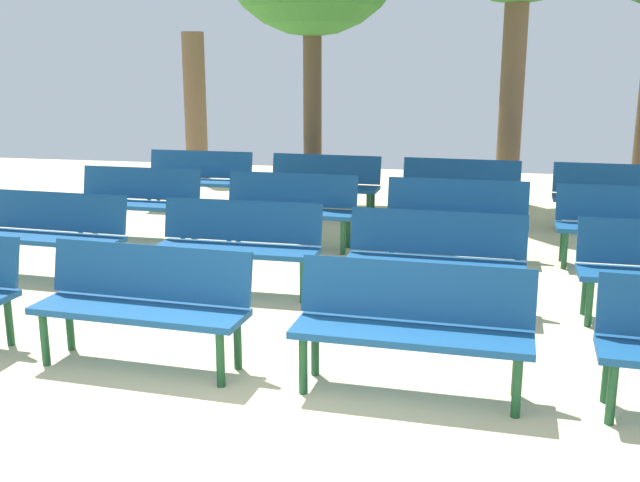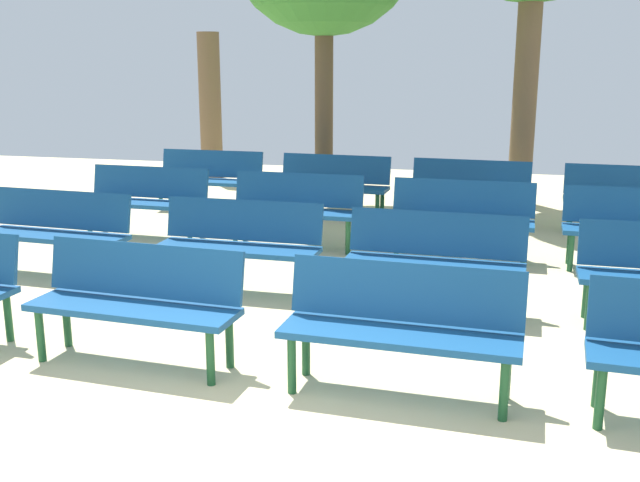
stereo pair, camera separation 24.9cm
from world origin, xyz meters
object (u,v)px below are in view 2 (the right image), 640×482
object	(u,v)px
bench_r3_c3	(628,195)
bench_r2_c0	(146,197)
bench_r1_c1	(240,240)
tree_0	(210,106)
bench_r2_c2	(462,214)
bench_r3_c0	(209,176)
bench_r1_c0	(57,228)
bench_r1_c2	(435,255)
bench_r0_c1	(137,297)
bench_r3_c1	(333,182)
bench_r3_c2	(470,188)
bench_r0_c2	(402,322)
bench_r2_c1	(296,205)

from	to	relation	value
bench_r3_c3	bench_r2_c0	bearing A→B (deg)	-162.80
bench_r1_c1	bench_r3_c3	distance (m)	5.34
tree_0	bench_r2_c2	bearing A→B (deg)	-44.34
bench_r3_c0	bench_r1_c1	bearing A→B (deg)	-63.23
bench_r1_c0	bench_r2_c2	size ratio (longest dim) A/B	1.01
bench_r1_c0	bench_r1_c2	size ratio (longest dim) A/B	1.00
bench_r0_c1	bench_r2_c2	bearing A→B (deg)	63.01
bench_r3_c1	bench_r1_c0	bearing A→B (deg)	-117.75
bench_r3_c0	bench_r3_c1	world-z (taller)	same
bench_r2_c0	bench_r3_c0	bearing A→B (deg)	87.99
bench_r0_c1	bench_r2_c2	distance (m)	4.22
bench_r3_c2	bench_r3_c3	distance (m)	2.02
bench_r2_c2	bench_r3_c1	distance (m)	2.70
bench_r1_c1	tree_0	xyz separation A→B (m)	(-2.96, 6.64, 0.84)
bench_r0_c2	bench_r3_c2	world-z (taller)	same
bench_r3_c1	tree_0	distance (m)	4.35
bench_r1_c2	bench_r2_c0	world-z (taller)	same
bench_r0_c2	bench_r1_c1	distance (m)	2.67
bench_r2_c0	bench_r1_c1	bearing A→B (deg)	-42.63
bench_r1_c0	bench_r3_c3	distance (m)	6.99
bench_r1_c1	bench_r3_c1	world-z (taller)	same
bench_r0_c1	bench_r2_c2	world-z (taller)	same
bench_r0_c2	bench_r1_c0	world-z (taller)	same
bench_r0_c2	bench_r3_c3	bearing A→B (deg)	70.57
bench_r1_c2	bench_r3_c3	distance (m)	4.21
bench_r1_c1	bench_r2_c2	xyz separation A→B (m)	(2.03, 1.76, 0.00)
bench_r2_c1	bench_r3_c2	size ratio (longest dim) A/B	0.99
bench_r1_c0	bench_r3_c3	size ratio (longest dim) A/B	1.00
bench_r1_c0	tree_0	xyz separation A→B (m)	(-0.92, 6.58, 0.84)
bench_r0_c2	bench_r2_c2	bearing A→B (deg)	89.81
bench_r1_c0	bench_r1_c2	world-z (taller)	same
bench_r0_c1	bench_r1_c2	xyz separation A→B (m)	(2.03, 1.73, 0.00)
bench_r3_c0	bench_r3_c3	distance (m)	5.88
bench_r3_c1	tree_0	xyz separation A→B (m)	(-3.06, 2.98, 0.84)
bench_r0_c2	bench_r1_c1	bearing A→B (deg)	136.29
bench_r0_c1	bench_r3_c1	bearing A→B (deg)	91.31
bench_r1_c1	bench_r2_c1	xyz separation A→B (m)	(0.06, 1.83, 0.00)
bench_r2_c1	bench_r3_c3	distance (m)	4.32
bench_r2_c1	bench_r3_c0	distance (m)	2.68
bench_r1_c0	bench_r0_c1	bearing A→B (deg)	-41.67
bench_r2_c1	bench_r0_c2	bearing A→B (deg)	-63.15
bench_r0_c1	bench_r3_c3	bearing A→B (deg)	55.85
bench_r1_c2	bench_r0_c1	bearing A→B (deg)	-137.14
bench_r0_c1	bench_r3_c2	xyz separation A→B (m)	(2.16, 5.44, 0.00)
bench_r3_c3	bench_r0_c1	bearing A→B (deg)	-125.52
bench_r1_c1	bench_r1_c0	bearing A→B (deg)	179.54
bench_r3_c1	bench_r1_c1	bearing A→B (deg)	-88.63
bench_r0_c1	bench_r3_c1	size ratio (longest dim) A/B	1.00
bench_r1_c0	bench_r3_c1	xyz separation A→B (m)	(2.14, 3.60, 0.00)
bench_r0_c1	bench_r1_c0	size ratio (longest dim) A/B	1.00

